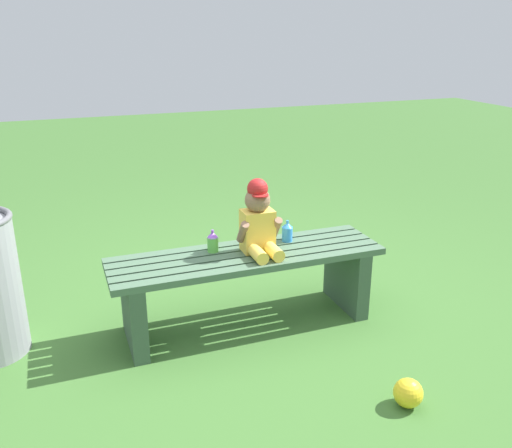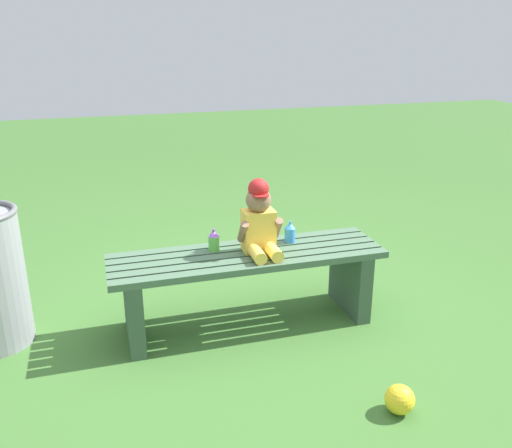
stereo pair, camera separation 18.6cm
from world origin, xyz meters
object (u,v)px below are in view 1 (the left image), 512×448
at_px(park_bench, 247,277).
at_px(sippy_cup_right, 287,231).
at_px(child_figure, 259,221).
at_px(sippy_cup_left, 213,241).
at_px(toy_ball, 408,393).

bearing_deg(park_bench, sippy_cup_right, 17.71).
xyz_separation_m(child_figure, sippy_cup_left, (-0.23, 0.09, -0.12)).
bearing_deg(toy_ball, child_figure, 111.10).
xyz_separation_m(park_bench, sippy_cup_left, (-0.16, 0.09, 0.20)).
bearing_deg(toy_ball, sippy_cup_right, 98.40).
bearing_deg(park_bench, child_figure, 0.21).
xyz_separation_m(sippy_cup_left, toy_ball, (0.59, -1.01, -0.42)).
xyz_separation_m(sippy_cup_left, sippy_cup_right, (0.44, 0.00, 0.00)).
relative_size(child_figure, sippy_cup_right, 3.26).
bearing_deg(sippy_cup_right, sippy_cup_left, 180.00).
height_order(park_bench, toy_ball, park_bench).
bearing_deg(sippy_cup_right, park_bench, -162.29).
distance_m(park_bench, toy_ball, 1.04).
xyz_separation_m(park_bench, child_figure, (0.07, 0.00, 0.32)).
relative_size(sippy_cup_right, toy_ball, 0.94).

